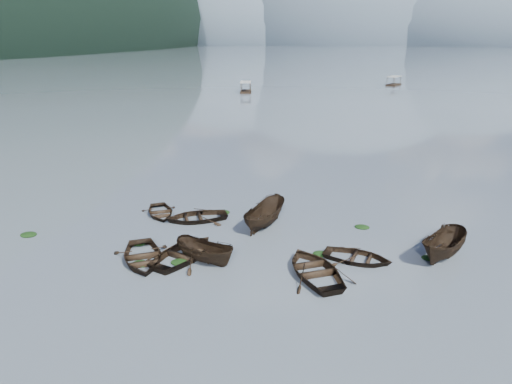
% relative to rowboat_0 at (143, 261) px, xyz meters
% --- Properties ---
extents(ground_plane, '(2400.00, 2400.00, 0.00)m').
position_rel_rowboat_0_xyz_m(ground_plane, '(4.85, -3.23, 0.00)').
color(ground_plane, slate).
extents(haze_mtn_a, '(520.00, 520.00, 280.00)m').
position_rel_rowboat_0_xyz_m(haze_mtn_a, '(-255.15, 896.77, 0.00)').
color(haze_mtn_a, '#475666').
rests_on(haze_mtn_a, ground).
extents(haze_mtn_b, '(520.00, 520.00, 340.00)m').
position_rel_rowboat_0_xyz_m(haze_mtn_b, '(-55.15, 896.77, 0.00)').
color(haze_mtn_b, '#475666').
rests_on(haze_mtn_b, ground).
extents(haze_mtn_c, '(520.00, 520.00, 260.00)m').
position_rel_rowboat_0_xyz_m(haze_mtn_c, '(144.85, 896.77, 0.00)').
color(haze_mtn_c, '#475666').
rests_on(haze_mtn_c, ground).
extents(rowboat_0, '(5.49, 5.92, 1.00)m').
position_rel_rowboat_0_xyz_m(rowboat_0, '(0.00, 0.00, 0.00)').
color(rowboat_0, black).
rests_on(rowboat_0, ground).
extents(rowboat_1, '(4.88, 5.84, 1.04)m').
position_rel_rowboat_0_xyz_m(rowboat_1, '(2.32, 1.10, 0.00)').
color(rowboat_1, black).
rests_on(rowboat_1, ground).
extents(rowboat_2, '(4.50, 2.81, 1.63)m').
position_rel_rowboat_0_xyz_m(rowboat_2, '(3.74, 0.94, 0.00)').
color(rowboat_2, black).
rests_on(rowboat_2, ground).
extents(rowboat_3, '(5.81, 6.26, 1.06)m').
position_rel_rowboat_0_xyz_m(rowboat_3, '(10.42, 1.05, 0.00)').
color(rowboat_3, black).
rests_on(rowboat_3, ground).
extents(rowboat_4, '(4.56, 3.56, 0.86)m').
position_rel_rowboat_0_xyz_m(rowboat_4, '(12.70, 3.41, 0.00)').
color(rowboat_4, black).
rests_on(rowboat_4, ground).
extents(rowboat_5, '(3.90, 5.20, 1.89)m').
position_rel_rowboat_0_xyz_m(rowboat_5, '(17.82, 5.24, 0.00)').
color(rowboat_5, black).
rests_on(rowboat_5, ground).
extents(rowboat_6, '(4.45, 4.77, 0.80)m').
position_rel_rowboat_0_xyz_m(rowboat_6, '(-2.39, 7.30, 0.00)').
color(rowboat_6, black).
rests_on(rowboat_6, ground).
extents(rowboat_7, '(5.62, 5.15, 0.95)m').
position_rel_rowboat_0_xyz_m(rowboat_7, '(0.71, 6.99, 0.00)').
color(rowboat_7, black).
rests_on(rowboat_7, ground).
extents(rowboat_8, '(2.93, 5.31, 1.94)m').
position_rel_rowboat_0_xyz_m(rowboat_8, '(5.87, 7.28, 0.00)').
color(rowboat_8, black).
rests_on(rowboat_8, ground).
extents(weed_clump_0, '(1.07, 0.88, 0.23)m').
position_rel_rowboat_0_xyz_m(weed_clump_0, '(0.10, -0.44, 0.00)').
color(weed_clump_0, black).
rests_on(weed_clump_0, ground).
extents(weed_clump_1, '(1.06, 0.85, 0.23)m').
position_rel_rowboat_0_xyz_m(weed_clump_1, '(-1.45, 2.14, 0.00)').
color(weed_clump_1, black).
rests_on(weed_clump_1, ground).
extents(weed_clump_2, '(1.12, 0.90, 0.24)m').
position_rel_rowboat_0_xyz_m(weed_clump_2, '(2.31, 0.32, 0.00)').
color(weed_clump_2, black).
rests_on(weed_clump_2, ground).
extents(weed_clump_3, '(1.03, 0.87, 0.23)m').
position_rel_rowboat_0_xyz_m(weed_clump_3, '(10.43, 3.67, 0.00)').
color(weed_clump_3, black).
rests_on(weed_clump_3, ground).
extents(weed_clump_4, '(1.04, 0.82, 0.21)m').
position_rel_rowboat_0_xyz_m(weed_clump_4, '(17.04, 4.84, 0.00)').
color(weed_clump_4, black).
rests_on(weed_clump_4, ground).
extents(weed_clump_5, '(1.17, 0.94, 0.25)m').
position_rel_rowboat_0_xyz_m(weed_clump_5, '(-9.46, 1.42, 0.00)').
color(weed_clump_5, black).
rests_on(weed_clump_5, ground).
extents(weed_clump_6, '(1.10, 0.91, 0.23)m').
position_rel_rowboat_0_xyz_m(weed_clump_6, '(2.15, 8.91, 0.00)').
color(weed_clump_6, black).
rests_on(weed_clump_6, ground).
extents(weed_clump_7, '(1.06, 0.85, 0.23)m').
position_rel_rowboat_0_xyz_m(weed_clump_7, '(12.76, 8.72, 0.00)').
color(weed_clump_7, black).
rests_on(weed_clump_7, ground).
extents(pontoon_left, '(4.14, 6.83, 2.44)m').
position_rel_rowboat_0_xyz_m(pontoon_left, '(-18.59, 87.24, 0.00)').
color(pontoon_left, black).
rests_on(pontoon_left, ground).
extents(pontoon_centre, '(4.49, 6.69, 2.37)m').
position_rel_rowboat_0_xyz_m(pontoon_centre, '(16.90, 114.12, 0.00)').
color(pontoon_centre, black).
rests_on(pontoon_centre, ground).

